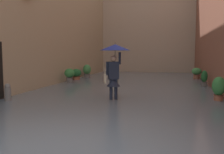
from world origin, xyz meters
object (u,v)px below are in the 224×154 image
potted_plant_near_right (87,71)px  potted_plant_mid_right (77,74)px  person_wading (114,59)px  potted_plant_near_left (204,79)px  potted_plant_far_left (197,73)px  mooring_bollard (8,94)px  potted_plant_mid_left (219,88)px  potted_plant_far_right (69,75)px

potted_plant_near_right → potted_plant_mid_right: bearing=83.5°
person_wading → potted_plant_near_left: size_ratio=2.38×
potted_plant_far_left → potted_plant_near_left: bearing=90.3°
potted_plant_near_right → potted_plant_mid_right: potted_plant_near_right is taller
potted_plant_near_right → potted_plant_far_left: 7.30m
potted_plant_near_right → mooring_bollard: bearing=90.3°
potted_plant_near_left → potted_plant_near_right: bearing=-23.7°
person_wading → potted_plant_mid_left: (-3.66, -0.66, -1.02)m
potted_plant_mid_right → mooring_bollard: potted_plant_mid_right is taller
potted_plant_far_right → potted_plant_mid_left: bearing=152.3°
potted_plant_near_left → potted_plant_far_right: (7.25, -0.01, 0.05)m
person_wading → potted_plant_mid_right: size_ratio=2.77×
potted_plant_mid_right → mooring_bollard: (-0.22, 7.25, -0.09)m
potted_plant_near_left → person_wading: bearing=51.0°
potted_plant_near_left → potted_plant_far_right: potted_plant_near_left is taller
potted_plant_mid_left → potted_plant_near_right: (7.33, -7.02, -0.00)m
person_wading → potted_plant_far_left: 9.11m
potted_plant_mid_left → mooring_bollard: 7.49m
potted_plant_near_right → potted_plant_far_right: 3.19m
potted_plant_mid_left → potted_plant_near_left: bearing=-89.5°
potted_plant_far_left → mooring_bollard: (7.23, 9.41, -0.14)m
potted_plant_far_left → mooring_bollard: potted_plant_far_left is taller
potted_plant_mid_right → potted_plant_far_left: (-7.45, -2.16, 0.05)m
potted_plant_near_right → potted_plant_far_right: size_ratio=1.09×
potted_plant_near_left → mooring_bollard: potted_plant_near_left is taller
mooring_bollard → person_wading: bearing=-163.0°
potted_plant_near_right → potted_plant_near_left: (-7.29, 3.20, -0.06)m
potted_plant_mid_right → potted_plant_far_right: bearing=97.4°
potted_plant_far_right → potted_plant_near_left: bearing=180.0°
potted_plant_near_right → potted_plant_near_left: size_ratio=1.08×
potted_plant_far_right → potted_plant_far_left: potted_plant_far_right is taller
mooring_bollard → potted_plant_near_right: bearing=-89.7°
potted_plant_mid_right → person_wading: bearing=122.0°
potted_plant_near_left → mooring_bollard: 9.15m
potted_plant_near_left → mooring_bollard: (7.25, 5.59, -0.12)m
potted_plant_mid_left → potted_plant_far_right: bearing=-27.7°
potted_plant_near_right → potted_plant_far_left: size_ratio=1.20×
potted_plant_far_left → person_wading: bearing=66.5°
potted_plant_mid_right → potted_plant_far_right: size_ratio=0.86×
potted_plant_near_right → mooring_bollard: (-0.05, 8.79, -0.18)m
person_wading → potted_plant_mid_right: (3.84, -6.14, -1.11)m
potted_plant_near_right → potted_plant_mid_right: size_ratio=1.26×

